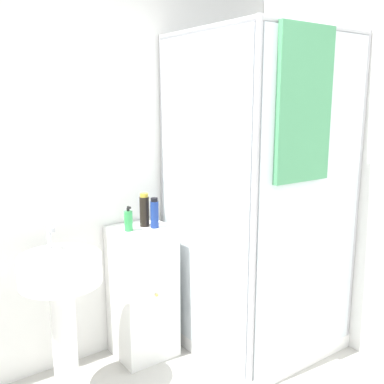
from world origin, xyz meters
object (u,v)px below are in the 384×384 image
Objects in this scene: soap_dispenser at (128,221)px; shampoo_bottle_tall_black at (144,210)px; sink at (62,293)px; shampoo_bottle_blue at (154,213)px.

shampoo_bottle_tall_black is (0.13, 0.03, 0.04)m from soap_dispenser.
shampoo_bottle_blue is (0.66, 0.13, 0.31)m from sink.
shampoo_bottle_tall_black is at bearing 17.21° from sink.
shampoo_bottle_blue is at bearing -63.99° from shampoo_bottle_tall_black.
sink is 0.59m from soap_dispenser.
shampoo_bottle_tall_black reaches higher than soap_dispenser.
shampoo_bottle_blue reaches higher than soap_dispenser.
soap_dispenser is 0.14m from shampoo_bottle_tall_black.
sink is 0.74m from shampoo_bottle_blue.
sink is at bearing -161.98° from soap_dispenser.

